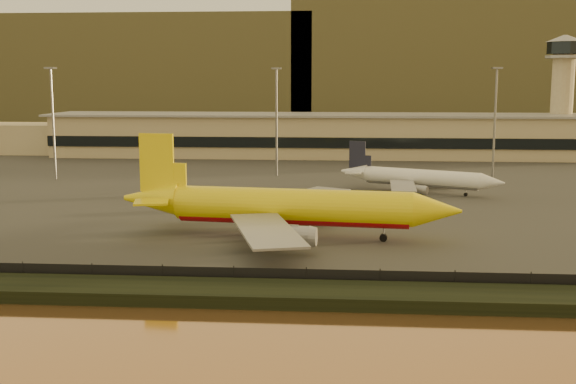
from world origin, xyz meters
The scene contains 12 objects.
ground centered at (0.00, 0.00, 0.00)m, with size 900.00×900.00×0.00m, color black.
embankment centered at (0.00, -17.00, 0.70)m, with size 320.00×7.00×1.40m, color black.
tarmac centered at (0.00, 95.00, 0.10)m, with size 320.00×220.00×0.20m, color #2D2D2D.
perimeter_fence centered at (0.00, -13.00, 1.30)m, with size 300.00×0.05×2.20m, color black.
terminal_building centered at (-14.52, 125.55, 6.25)m, with size 202.00×25.00×12.60m.
control_tower centered at (70.00, 131.00, 21.66)m, with size 11.20×11.20×35.50m.
apron_light_masts centered at (15.00, 75.00, 15.70)m, with size 152.20×12.20×25.40m.
distant_hills centered at (-20.74, 340.00, 31.39)m, with size 470.00×160.00×70.00m.
dhl_cargo_jet centered at (-2.25, 12.59, 4.63)m, with size 49.67×48.36×14.83m.
white_narrowbody_jet centered at (21.04, 56.47, 3.15)m, with size 32.51×30.74×9.88m.
gse_vehicle_yellow centered at (0.22, 27.05, 1.20)m, with size 4.46×2.01×2.01m, color yellow.
gse_vehicle_white centered at (-20.66, 32.57, 1.13)m, with size 4.12×1.85×1.85m, color white.
Camera 1 is at (5.95, -89.33, 22.85)m, focal length 45.00 mm.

